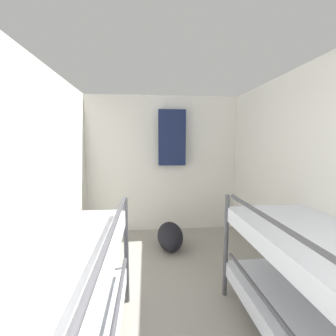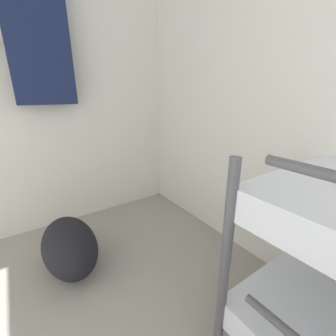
# 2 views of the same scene
# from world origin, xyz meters

# --- Properties ---
(wall_back) EXTENTS (2.68, 0.06, 2.30)m
(wall_back) POSITION_xyz_m (0.00, 4.22, 1.15)
(wall_back) COLOR silver
(wall_back) RESTS_ON ground_plane
(duffel_bag) EXTENTS (0.37, 0.62, 0.37)m
(duffel_bag) POSITION_xyz_m (0.04, 3.47, 0.18)
(duffel_bag) COLOR black
(duffel_bag) RESTS_ON ground_plane
(hanging_coat) EXTENTS (0.44, 0.12, 0.90)m
(hanging_coat) POSITION_xyz_m (0.14, 4.07, 1.60)
(hanging_coat) COLOR #192347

